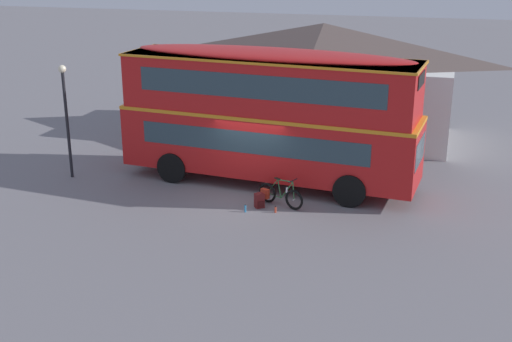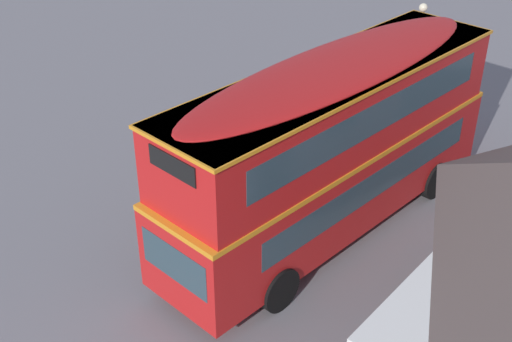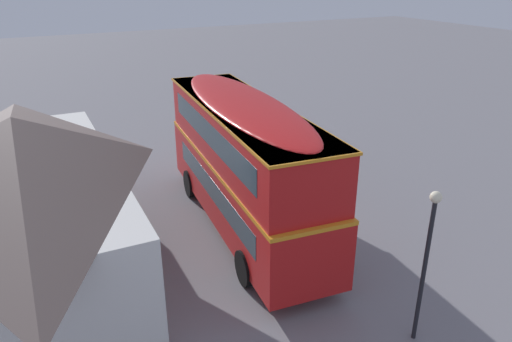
{
  "view_description": "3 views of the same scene",
  "coord_description": "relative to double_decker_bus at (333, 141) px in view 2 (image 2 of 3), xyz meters",
  "views": [
    {
      "loc": [
        5.91,
        -20.39,
        8.19
      ],
      "look_at": [
        0.53,
        -0.88,
        1.22
      ],
      "focal_mm": 46.65,
      "sensor_mm": 36.0,
      "label": 1
    },
    {
      "loc": [
        13.12,
        9.13,
        10.75
      ],
      "look_at": [
        1.53,
        -0.14,
        1.72
      ],
      "focal_mm": 47.31,
      "sensor_mm": 36.0,
      "label": 2
    },
    {
      "loc": [
        -13.56,
        8.14,
        8.77
      ],
      "look_at": [
        1.33,
        0.45,
        1.65
      ],
      "focal_mm": 33.89,
      "sensor_mm": 36.0,
      "label": 3
    }
  ],
  "objects": [
    {
      "name": "ground_plane",
      "position": [
        -0.38,
        -1.41,
        -2.64
      ],
      "size": [
        120.0,
        120.0,
        0.0
      ],
      "primitive_type": "plane",
      "color": "slate"
    },
    {
      "name": "double_decker_bus",
      "position": [
        0.0,
        0.0,
        0.0
      ],
      "size": [
        10.69,
        3.55,
        4.79
      ],
      "color": "black",
      "rests_on": "ground"
    },
    {
      "name": "touring_bicycle",
      "position": [
        0.86,
        -2.06,
        -2.27
      ],
      "size": [
        1.65,
        0.76,
        1.0
      ],
      "color": "black",
      "rests_on": "ground"
    },
    {
      "name": "backpack_on_ground",
      "position": [
        0.3,
        -2.38,
        -2.37
      ],
      "size": [
        0.37,
        0.37,
        0.53
      ],
      "color": "maroon",
      "rests_on": "ground"
    },
    {
      "name": "water_bottle_blue_sports",
      "position": [
        -0.04,
        -2.88,
        -2.52
      ],
      "size": [
        0.07,
        0.07,
        0.26
      ],
      "color": "#338CBF",
      "rests_on": "ground"
    },
    {
      "name": "water_bottle_red_squeeze",
      "position": [
        0.91,
        -2.67,
        -2.54
      ],
      "size": [
        0.07,
        0.07,
        0.22
      ],
      "color": "#D84C33",
      "rests_on": "ground"
    },
    {
      "name": "street_lamp",
      "position": [
        -7.15,
        -1.32,
        -0.05
      ],
      "size": [
        0.28,
        0.28,
        4.14
      ],
      "color": "black",
      "rests_on": "ground"
    }
  ]
}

